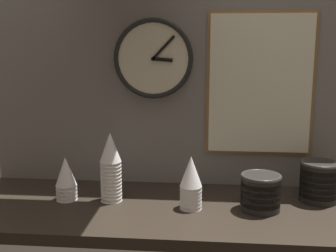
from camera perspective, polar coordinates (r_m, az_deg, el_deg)
name	(u,v)px	position (r m, az deg, el deg)	size (l,w,h in m)	color
ground_plane	(178,210)	(1.58, 1.31, -11.35)	(1.60, 0.56, 0.04)	black
wall_tiled_back	(183,58)	(1.72, 2.02, 9.20)	(1.60, 0.03, 1.05)	slate
cup_stack_center_right	(191,182)	(1.51, 3.12, -7.65)	(0.08, 0.08, 0.19)	white
cup_stack_left	(66,178)	(1.64, -13.65, -6.93)	(0.08, 0.08, 0.17)	white
cup_stack_center_left	(111,167)	(1.59, -7.76, -5.52)	(0.08, 0.08, 0.26)	white
bowl_stack_far_right	(319,180)	(1.68, 19.79, -6.95)	(0.14, 0.14, 0.15)	black
bowl_stack_right	(261,191)	(1.54, 12.42, -8.62)	(0.14, 0.14, 0.13)	black
wall_clock	(153,59)	(1.70, -2.01, 9.10)	(0.32, 0.03, 0.32)	beige
menu_board	(260,84)	(1.72, 12.38, 5.53)	(0.43, 0.01, 0.57)	olive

